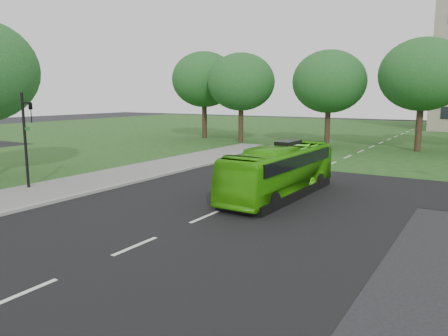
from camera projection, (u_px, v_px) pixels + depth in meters
name	position (u px, v px, depth m)	size (l,w,h in m)	color
ground	(174.00, 230.00, 15.66)	(160.00, 160.00, 0.00)	black
street_surfaces	(346.00, 155.00, 34.98)	(120.00, 120.00, 0.15)	black
tree_park_a	(241.00, 82.00, 43.47)	(6.73, 6.73, 8.94)	black
tree_park_b	(329.00, 82.00, 40.17)	(6.78, 6.78, 8.89)	black
tree_park_c	(423.00, 75.00, 36.50)	(7.18, 7.18, 9.54)	black
tree_park_f	(204.00, 80.00, 47.89)	(7.12, 7.12, 9.50)	black
bus	(280.00, 171.00, 20.77)	(2.03, 8.69, 2.42)	#41BB0F
traffic_light	(27.00, 134.00, 21.75)	(0.80, 0.24, 4.91)	black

